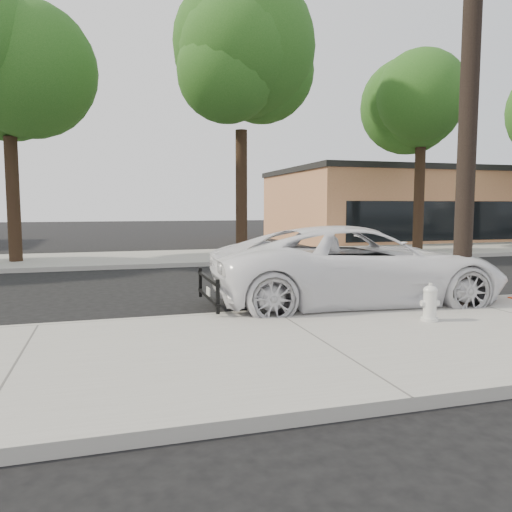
{
  "coord_description": "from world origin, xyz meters",
  "views": [
    {
      "loc": [
        -2.85,
        -10.67,
        2.05
      ],
      "look_at": [
        0.11,
        -0.61,
        1.0
      ],
      "focal_mm": 35.0,
      "sensor_mm": 36.0,
      "label": 1
    }
  ],
  "objects": [
    {
      "name": "utility_pole",
      "position": [
        3.6,
        -2.7,
        4.7
      ],
      "size": [
        1.4,
        0.34,
        9.0
      ],
      "color": "black",
      "rests_on": "near_sidewalk"
    },
    {
      "name": "tree_c",
      "position": [
        2.22,
        7.64,
        6.91
      ],
      "size": [
        4.96,
        4.8,
        9.55
      ],
      "color": "black",
      "rests_on": "far_sidewalk"
    },
    {
      "name": "ground",
      "position": [
        0.0,
        0.0,
        0.0
      ],
      "size": [
        120.0,
        120.0,
        0.0
      ],
      "primitive_type": "plane",
      "color": "black",
      "rests_on": "ground"
    },
    {
      "name": "far_sidewalk",
      "position": [
        0.0,
        8.5,
        0.07
      ],
      "size": [
        90.0,
        5.0,
        0.15
      ],
      "primitive_type": "cube",
      "color": "gray",
      "rests_on": "ground"
    },
    {
      "name": "tree_d",
      "position": [
        10.2,
        7.95,
        6.37
      ],
      "size": [
        4.5,
        4.35,
        8.75
      ],
      "color": "black",
      "rests_on": "far_sidewalk"
    },
    {
      "name": "tree_b",
      "position": [
        -5.81,
        8.06,
        6.15
      ],
      "size": [
        4.34,
        4.2,
        8.45
      ],
      "color": "black",
      "rests_on": "far_sidewalk"
    },
    {
      "name": "fire_hydrant",
      "position": [
        2.22,
        -3.66,
        0.44
      ],
      "size": [
        0.32,
        0.29,
        0.59
      ],
      "rotation": [
        0.0,
        0.0,
        -0.18
      ],
      "color": "silver",
      "rests_on": "near_sidewalk"
    },
    {
      "name": "near_sidewalk",
      "position": [
        0.0,
        -4.3,
        0.07
      ],
      "size": [
        90.0,
        4.4,
        0.15
      ],
      "primitive_type": "cube",
      "color": "gray",
      "rests_on": "ground"
    },
    {
      "name": "police_cruiser",
      "position": [
        1.99,
        -1.53,
        0.83
      ],
      "size": [
        6.16,
        3.22,
        1.65
      ],
      "primitive_type": "imported",
      "rotation": [
        0.0,
        0.0,
        1.49
      ],
      "color": "white",
      "rests_on": "ground"
    },
    {
      "name": "curb_near",
      "position": [
        0.0,
        -2.1,
        0.07
      ],
      "size": [
        90.0,
        0.12,
        0.16
      ],
      "primitive_type": "cube",
      "color": "#9E9B93",
      "rests_on": "ground"
    },
    {
      "name": "building_main",
      "position": [
        16.0,
        16.0,
        2.0
      ],
      "size": [
        18.0,
        10.0,
        4.0
      ],
      "primitive_type": "cube",
      "color": "#B9704D",
      "rests_on": "ground"
    }
  ]
}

